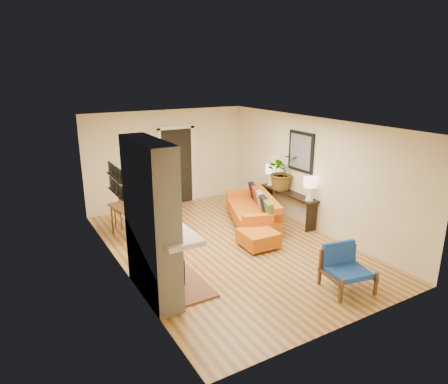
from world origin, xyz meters
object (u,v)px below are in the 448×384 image
(blue_chair, at_px, (344,265))
(lamp_near, at_px, (310,186))
(sofa, at_px, (255,210))
(dining_table, at_px, (133,211))
(console_table, at_px, (288,198))
(lamp_far, at_px, (271,172))
(ottoman, at_px, (258,238))
(houseplant, at_px, (282,171))

(blue_chair, bearing_deg, lamp_near, 61.89)
(sofa, relative_size, dining_table, 1.37)
(console_table, bearing_deg, dining_table, 164.43)
(dining_table, height_order, lamp_far, lamp_far)
(sofa, distance_m, lamp_far, 1.25)
(sofa, distance_m, ottoman, 1.34)
(sofa, bearing_deg, blue_chair, -96.38)
(console_table, xyz_separation_m, houseplant, (-0.01, 0.26, 0.62))
(ottoman, height_order, blue_chair, blue_chair)
(ottoman, xyz_separation_m, lamp_near, (1.56, 0.22, 0.85))
(ottoman, height_order, lamp_near, lamp_near)
(lamp_far, distance_m, houseplant, 0.49)
(sofa, distance_m, dining_table, 2.88)
(dining_table, bearing_deg, blue_chair, -59.35)
(sofa, xyz_separation_m, dining_table, (-2.75, 0.83, 0.21))
(console_table, xyz_separation_m, lamp_far, (0.00, 0.73, 0.49))
(dining_table, distance_m, houseplant, 3.73)
(lamp_far, bearing_deg, ottoman, -132.62)
(sofa, relative_size, ottoman, 3.03)
(ottoman, relative_size, dining_table, 0.45)
(ottoman, xyz_separation_m, console_table, (1.56, 0.96, 0.37))
(console_table, bearing_deg, sofa, 168.56)
(dining_table, bearing_deg, sofa, -16.84)
(console_table, relative_size, lamp_far, 3.43)
(console_table, distance_m, houseplant, 0.67)
(blue_chair, relative_size, console_table, 0.46)
(blue_chair, height_order, console_table, blue_chair)
(ottoman, distance_m, houseplant, 2.21)
(blue_chair, height_order, dining_table, dining_table)
(sofa, height_order, dining_table, dining_table)
(sofa, relative_size, lamp_far, 4.19)
(blue_chair, xyz_separation_m, dining_table, (-2.39, 4.03, 0.16))
(sofa, height_order, houseplant, houseplant)
(sofa, height_order, lamp_far, lamp_far)
(ottoman, bearing_deg, blue_chair, -80.73)
(ottoman, distance_m, lamp_far, 2.46)
(lamp_near, height_order, houseplant, houseplant)
(blue_chair, relative_size, lamp_near, 1.56)
(sofa, bearing_deg, dining_table, 163.16)
(blue_chair, distance_m, dining_table, 4.69)
(dining_table, relative_size, lamp_far, 3.05)
(console_table, height_order, lamp_far, lamp_far)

